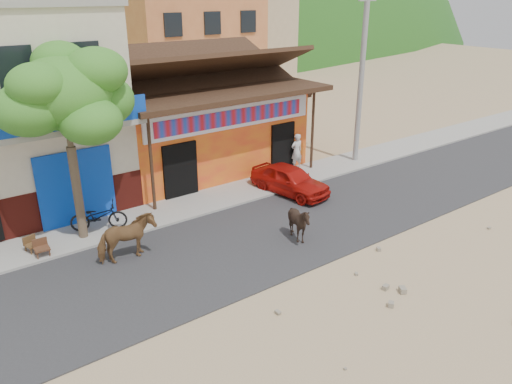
# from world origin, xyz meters

# --- Properties ---
(ground) EXTENTS (120.00, 120.00, 0.00)m
(ground) POSITION_xyz_m (0.00, 0.00, 0.00)
(ground) COLOR #9E825B
(ground) RESTS_ON ground
(road) EXTENTS (60.00, 5.00, 0.04)m
(road) POSITION_xyz_m (0.00, 2.50, 0.02)
(road) COLOR #28282B
(road) RESTS_ON ground
(sidewalk) EXTENTS (60.00, 2.00, 0.12)m
(sidewalk) POSITION_xyz_m (0.00, 6.00, 0.06)
(sidewalk) COLOR gray
(sidewalk) RESTS_ON ground
(dance_club) EXTENTS (8.00, 6.00, 3.60)m
(dance_club) POSITION_xyz_m (2.00, 10.00, 1.80)
(dance_club) COLOR orange
(dance_club) RESTS_ON ground
(cafe_building) EXTENTS (7.00, 6.00, 7.00)m
(cafe_building) POSITION_xyz_m (-5.50, 10.00, 3.50)
(cafe_building) COLOR beige
(cafe_building) RESTS_ON ground
(apartment_front) EXTENTS (9.00, 9.00, 12.00)m
(apartment_front) POSITION_xyz_m (9.00, 24.00, 6.00)
(apartment_front) COLOR #CC723F
(apartment_front) RESTS_ON ground
(apartment_rear) EXTENTS (8.00, 8.00, 10.00)m
(apartment_rear) POSITION_xyz_m (18.00, 30.00, 5.00)
(apartment_rear) COLOR tan
(apartment_rear) RESTS_ON ground
(tree) EXTENTS (3.00, 3.00, 6.00)m
(tree) POSITION_xyz_m (-4.60, 5.80, 3.12)
(tree) COLOR #2D721E
(tree) RESTS_ON sidewalk
(utility_pole) EXTENTS (0.24, 0.24, 8.00)m
(utility_pole) POSITION_xyz_m (8.20, 6.00, 4.12)
(utility_pole) COLOR gray
(utility_pole) RESTS_ON sidewalk
(cow_tan) EXTENTS (1.68, 0.77, 1.41)m
(cow_tan) POSITION_xyz_m (-3.99, 3.66, 0.75)
(cow_tan) COLOR brown
(cow_tan) RESTS_ON road
(cow_dark) EXTENTS (1.48, 1.43, 1.24)m
(cow_dark) POSITION_xyz_m (0.86, 1.58, 0.66)
(cow_dark) COLOR black
(cow_dark) RESTS_ON road
(red_car) EXTENTS (1.85, 3.52, 1.14)m
(red_car) POSITION_xyz_m (3.20, 4.80, 0.61)
(red_car) COLOR #AF120C
(red_car) RESTS_ON road
(scooter) EXTENTS (1.91, 1.32, 0.95)m
(scooter) POSITION_xyz_m (-4.00, 5.96, 0.60)
(scooter) COLOR black
(scooter) RESTS_ON sidewalk
(pedestrian) EXTENTS (0.59, 0.40, 1.59)m
(pedestrian) POSITION_xyz_m (5.18, 6.70, 0.91)
(pedestrian) COLOR silver
(pedestrian) RESTS_ON sidewalk
(cafe_chair_left) EXTENTS (0.44, 0.44, 0.91)m
(cafe_chair_left) POSITION_xyz_m (-6.00, 5.30, 0.57)
(cafe_chair_left) COLOR #4A2318
(cafe_chair_left) RESTS_ON sidewalk
(cafe_chair_right) EXTENTS (0.50, 0.50, 0.86)m
(cafe_chair_right) POSITION_xyz_m (-6.14, 5.74, 0.55)
(cafe_chair_right) COLOR #4A3218
(cafe_chair_right) RESTS_ON sidewalk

